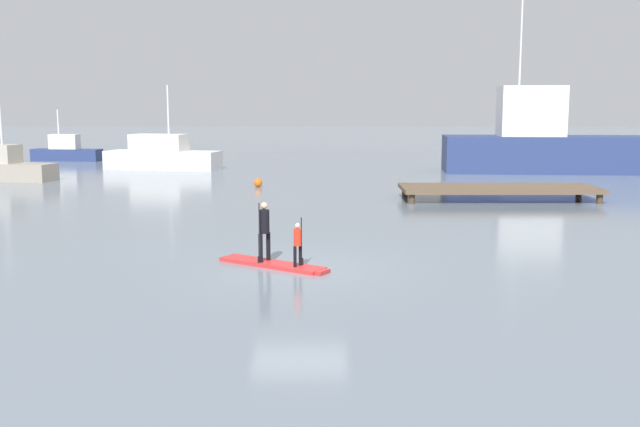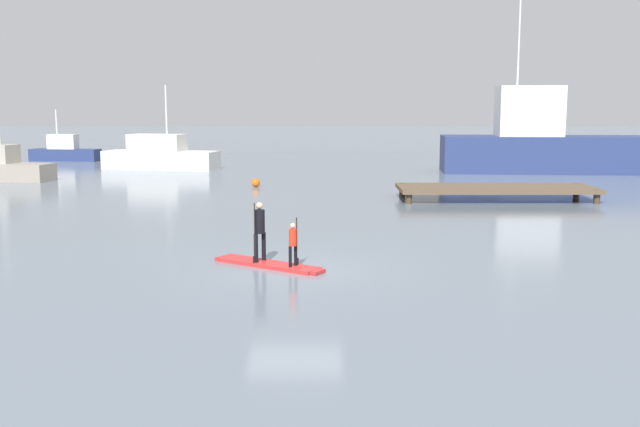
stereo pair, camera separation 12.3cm
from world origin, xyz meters
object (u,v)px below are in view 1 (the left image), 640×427
Objects in this scene: mooring_buoy_mid at (257,183)px; paddler_child_solo at (297,242)px; paddler_adult at (263,228)px; motor_boat_small_navy at (65,151)px; fishing_boat_white_large at (543,144)px; trawler_grey_distant at (161,155)px; paddleboard_near at (273,264)px.

paddler_child_solo is at bearing -82.15° from mooring_buoy_mid.
motor_boat_small_navy reaches higher than paddler_adult.
fishing_boat_white_large is 24.55m from trawler_grey_distant.
fishing_boat_white_large is 19.14m from mooring_buoy_mid.
mooring_buoy_mid is at bearing 97.85° from paddler_child_solo.
trawler_grey_distant reaches higher than paddler_adult.
fishing_boat_white_large is at bearing 25.25° from mooring_buoy_mid.
trawler_grey_distant reaches higher than mooring_buoy_mid.
trawler_grey_distant reaches higher than paddleboard_near.
trawler_grey_distant is (-8.90, 28.91, -0.11)m from paddler_adult.
paddler_child_solo reaches higher than mooring_buoy_mid.
paddleboard_near is 18.83m from mooring_buoy_mid.
trawler_grey_distant is (-24.43, 2.22, -0.85)m from fishing_boat_white_large.
paddleboard_near is 1.05m from paddler_child_solo.
paddler_child_solo is at bearing -33.24° from paddleboard_near.
trawler_grey_distant is (8.74, -7.09, 0.20)m from motor_boat_small_navy.
paddler_child_solo is 2.82× the size of mooring_buoy_mid.
motor_boat_small_navy is (-33.17, 9.30, -1.05)m from fishing_boat_white_large.
paddler_adult is 30.25m from trawler_grey_distant.
fishing_boat_white_large reaches higher than paddleboard_near.
paddleboard_near is at bearing -119.62° from fishing_boat_white_large.
fishing_boat_white_large is 34.47m from motor_boat_small_navy.
paddler_adult is 0.21× the size of trawler_grey_distant.
mooring_buoy_mid is at bearing 96.04° from paddleboard_near.
trawler_grey_distant is at bearing 107.48° from paddleboard_near.
motor_boat_small_navy is 0.68× the size of trawler_grey_distant.
trawler_grey_distant is (-9.82, 29.51, 0.16)m from paddler_child_solo.
paddler_child_solo is 0.16× the size of trawler_grey_distant.
fishing_boat_white_large reaches higher than paddler_adult.
paddleboard_near is 1.01m from paddler_adult.
motor_boat_small_navy is at bearing 140.96° from trawler_grey_distant.
paddler_adult is 40.09m from motor_boat_small_navy.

